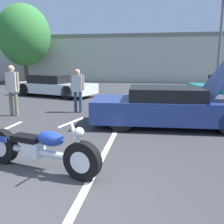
# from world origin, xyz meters

# --- Properties ---
(ground_plane) EXTENTS (80.00, 80.00, 0.00)m
(ground_plane) POSITION_xyz_m (0.00, 0.00, 0.00)
(ground_plane) COLOR #38383A
(parking_stripe_middle) EXTENTS (0.12, 4.72, 0.01)m
(parking_stripe_middle) POSITION_xyz_m (0.68, 2.32, 0.00)
(parking_stripe_middle) COLOR white
(parking_stripe_middle) RESTS_ON ground
(far_building) EXTENTS (32.00, 4.20, 4.40)m
(far_building) POSITION_xyz_m (0.00, 22.70, 2.34)
(far_building) COLOR beige
(far_building) RESTS_ON ground
(light_pole) EXTENTS (1.21, 0.28, 7.01)m
(light_pole) POSITION_xyz_m (6.03, 15.23, 3.88)
(light_pole) COLOR slate
(light_pole) RESTS_ON ground
(tree_background) EXTENTS (4.52, 4.52, 6.76)m
(tree_background) POSITION_xyz_m (-9.48, 18.46, 4.15)
(tree_background) COLOR brown
(tree_background) RESTS_ON ground
(motorcycle) EXTENTS (2.36, 0.92, 0.96)m
(motorcycle) POSITION_xyz_m (-0.29, 1.34, 0.39)
(motorcycle) COLOR black
(motorcycle) RESTS_ON ground
(show_car_hood_open) EXTENTS (4.68, 1.97, 2.14)m
(show_car_hood_open) POSITION_xyz_m (2.24, 4.90, 0.59)
(show_car_hood_open) COLOR navy
(show_car_hood_open) RESTS_ON ground
(parked_car_left_row) EXTENTS (5.07, 3.11, 1.18)m
(parked_car_left_row) POSITION_xyz_m (-3.83, 10.75, 0.57)
(parked_car_left_row) COLOR silver
(parked_car_left_row) RESTS_ON ground
(spectator_near_motorcycle) EXTENTS (0.52, 0.23, 1.78)m
(spectator_near_motorcycle) POSITION_xyz_m (-3.18, 5.49, 1.07)
(spectator_near_motorcycle) COLOR gray
(spectator_near_motorcycle) RESTS_ON ground
(spectator_far_lot) EXTENTS (0.52, 0.21, 1.63)m
(spectator_far_lot) POSITION_xyz_m (-1.12, 6.46, 0.96)
(spectator_far_lot) COLOR #38476B
(spectator_far_lot) RESTS_ON ground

